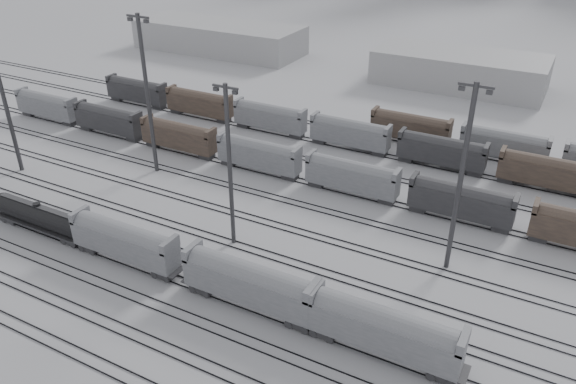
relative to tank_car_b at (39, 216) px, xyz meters
The scene contains 15 objects.
ground 26.54m from the tank_car_b, ahead, with size 900.00×900.00×0.00m, color #BABABF.
tracks 31.23m from the tank_car_b, 32.01° to the left, with size 220.00×71.50×0.16m.
tank_car_b is the anchor object (origin of this frame).
hopper_car_a 15.85m from the tank_car_b, ahead, with size 15.70×3.12×5.62m.
hopper_car_b 34.61m from the tank_car_b, ahead, with size 16.54×3.29×5.92m.
hopper_car_c 50.65m from the tank_car_b, ahead, with size 16.30×3.24×5.83m.
light_mast_a 25.38m from the tank_car_b, 147.78° to the left, with size 4.30×0.69×26.88m.
light_mast_b 25.58m from the tank_car_b, 85.68° to the left, with size 4.22×0.68×26.40m.
light_mast_c 29.12m from the tank_car_b, 22.32° to the left, with size 3.62×0.58×22.61m.
light_mast_d 56.93m from the tank_car_b, 19.43° to the left, with size 3.94×0.63×24.66m.
bg_string_near 46.31m from the tank_car_b, 42.02° to the left, with size 151.00×3.00×5.60m.
bg_string_mid 64.66m from the tank_car_b, 46.63° to the left, with size 151.00×3.00×5.60m.
bg_string_far 82.80m from the tank_car_b, 41.62° to the left, with size 66.00×3.00×5.60m.
warehouse_left 99.84m from the tank_car_b, 109.67° to the left, with size 50.00×18.00×8.00m, color #A5A5A7.
warehouse_mid 100.81m from the tank_car_b, 68.83° to the left, with size 40.00×18.00×8.00m, color #A5A5A7.
Camera 1 is at (36.03, -41.87, 43.36)m, focal length 35.00 mm.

